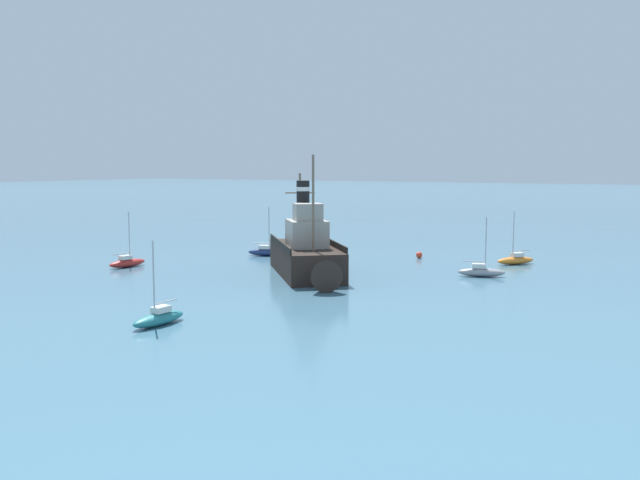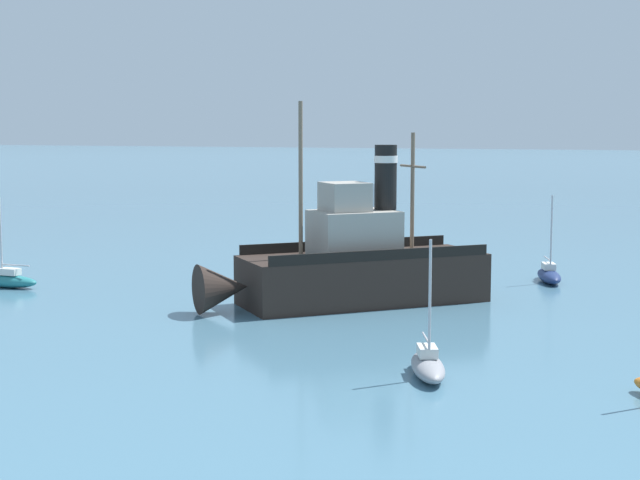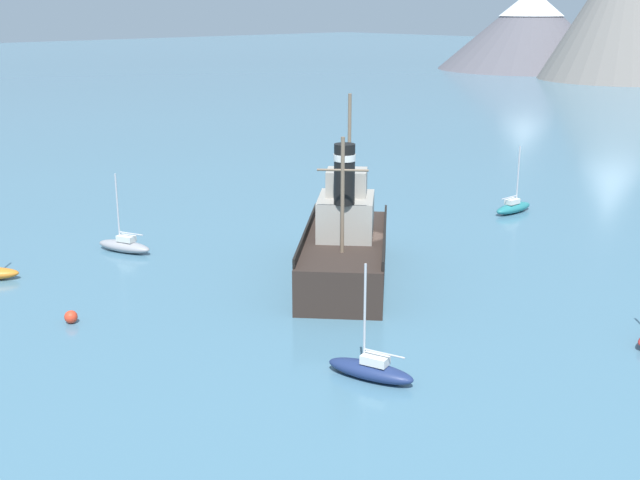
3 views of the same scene
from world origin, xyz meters
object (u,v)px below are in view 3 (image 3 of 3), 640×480
at_px(old_tugboat, 346,244).
at_px(sailboat_teal, 513,207).
at_px(sailboat_grey, 124,245).
at_px(mooring_buoy, 71,317).
at_px(sailboat_navy, 371,369).

distance_m(old_tugboat, sailboat_teal, 19.20).
bearing_deg(sailboat_grey, mooring_buoy, -42.70).
relative_size(sailboat_navy, sailboat_grey, 1.00).
xyz_separation_m(sailboat_navy, sailboat_grey, (-22.50, 1.78, 0.00)).
bearing_deg(sailboat_teal, sailboat_navy, -67.43).
distance_m(sailboat_grey, sailboat_teal, 28.07).
relative_size(sailboat_navy, sailboat_teal, 1.00).
xyz_separation_m(sailboat_grey, sailboat_teal, (11.04, 25.81, 0.00)).
xyz_separation_m(old_tugboat, mooring_buoy, (-4.10, -14.58, -1.52)).
bearing_deg(sailboat_navy, old_tugboat, 139.32).
height_order(sailboat_grey, mooring_buoy, sailboat_grey).
distance_m(sailboat_grey, mooring_buoy, 11.58).
height_order(sailboat_teal, mooring_buoy, sailboat_teal).
bearing_deg(sailboat_navy, sailboat_grey, 175.48).
xyz_separation_m(sailboat_grey, mooring_buoy, (8.51, -7.85, -0.11)).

